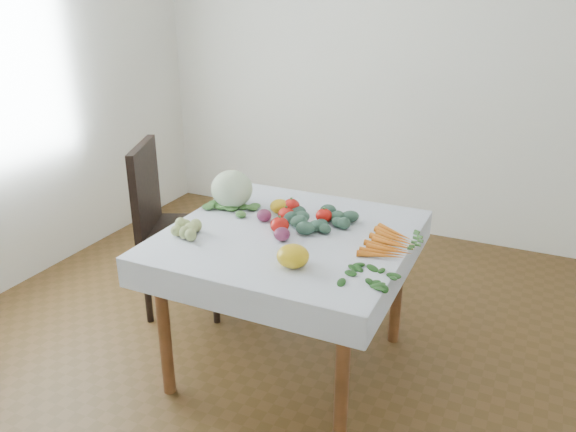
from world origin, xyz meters
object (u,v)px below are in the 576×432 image
carrot_bunch (390,244)px  table (289,252)px  heirloom_back (280,206)px  chair (167,217)px  cabbage (232,189)px

carrot_bunch → table: bearing=-175.2°
heirloom_back → carrot_bunch: (0.63, -0.16, -0.02)m
heirloom_back → chair: bearing=176.7°
table → chair: chair is taller
cabbage → heirloom_back: cabbage is taller
chair → heirloom_back: (0.75, -0.04, 0.21)m
chair → cabbage: bearing=-7.7°
table → carrot_bunch: 0.50m
table → cabbage: 0.50m
chair → carrot_bunch: bearing=-8.5°
chair → table: bearing=-15.4°
cabbage → carrot_bunch: (0.89, -0.14, -0.08)m
chair → cabbage: (0.49, -0.07, 0.27)m
heirloom_back → carrot_bunch: heirloom_back is taller
heirloom_back → carrot_bunch: 0.65m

